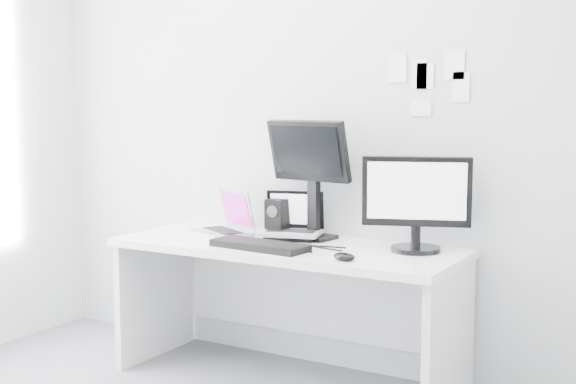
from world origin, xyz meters
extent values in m
plane|color=silver|center=(0.00, 1.60, 1.35)|extent=(3.60, 0.00, 3.60)
cube|color=white|center=(0.00, 1.25, 0.36)|extent=(1.80, 0.70, 0.73)
cube|color=#B1B0B5|center=(-0.45, 1.31, 0.86)|extent=(0.42, 0.39, 0.26)
cube|color=black|center=(-0.15, 1.41, 0.83)|extent=(0.11, 0.11, 0.20)
cube|color=#B4B7BB|center=(-0.04, 1.37, 0.86)|extent=(0.36, 0.32, 0.26)
cube|color=black|center=(0.03, 1.45, 1.05)|extent=(0.49, 0.24, 0.65)
cube|color=black|center=(0.64, 1.39, 0.97)|extent=(0.57, 0.41, 0.48)
cube|color=black|center=(-0.05, 1.07, 0.75)|extent=(0.52, 0.23, 0.03)
ellipsoid|color=black|center=(0.44, 1.02, 0.75)|extent=(0.13, 0.10, 0.04)
cube|color=white|center=(0.45, 1.59, 1.62)|extent=(0.10, 0.00, 0.14)
cube|color=white|center=(0.60, 1.59, 1.58)|extent=(0.09, 0.00, 0.13)
cube|color=white|center=(0.75, 1.59, 1.63)|extent=(0.10, 0.00, 0.14)
cube|color=white|center=(0.58, 1.59, 1.42)|extent=(0.11, 0.00, 0.08)
cube|color=white|center=(0.57, 1.59, 1.59)|extent=(0.08, 0.00, 0.15)
cube|color=white|center=(0.78, 1.59, 1.52)|extent=(0.09, 0.00, 0.15)
camera|label=1|loc=(1.97, -2.12, 1.45)|focal=48.33mm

